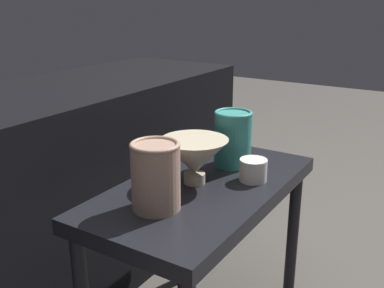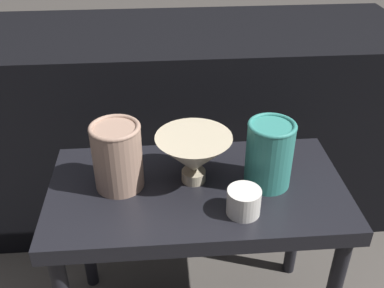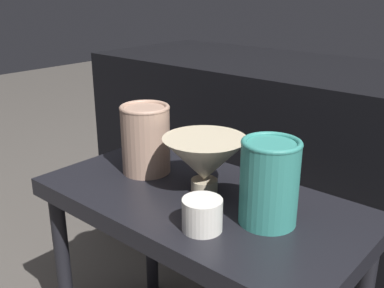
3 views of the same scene
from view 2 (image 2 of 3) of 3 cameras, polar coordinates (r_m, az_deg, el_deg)
table at (r=1.10m, az=0.66°, el=-7.93°), size 0.70×0.37×0.48m
couch_backdrop at (r=1.59m, az=-1.12°, el=2.68°), size 1.47×0.50×0.67m
bowl at (r=1.04m, az=0.22°, el=-1.39°), size 0.18×0.18×0.12m
vase_textured_left at (r=1.03m, az=-9.46°, el=-1.44°), size 0.12×0.12×0.16m
vase_colorful_right at (r=1.04m, az=9.75°, el=-1.05°), size 0.11×0.11×0.16m
cup at (r=0.97m, az=6.58°, el=-7.28°), size 0.07×0.07×0.06m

